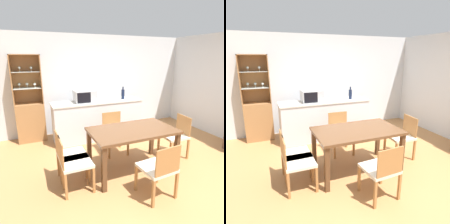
{
  "view_description": "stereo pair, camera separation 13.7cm",
  "coord_description": "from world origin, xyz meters",
  "views": [
    {
      "loc": [
        -1.84,
        -2.59,
        1.98
      ],
      "look_at": [
        -0.26,
        1.07,
        0.88
      ],
      "focal_mm": 32.0,
      "sensor_mm": 36.0,
      "label": 1
    },
    {
      "loc": [
        -1.71,
        -2.64,
        1.98
      ],
      "look_at": [
        -0.26,
        1.07,
        0.88
      ],
      "focal_mm": 32.0,
      "sensor_mm": 36.0,
      "label": 2
    }
  ],
  "objects": [
    {
      "name": "display_cabinet",
      "position": [
        -1.82,
        2.41,
        0.61
      ],
      "size": [
        0.64,
        0.4,
        2.04
      ],
      "color": "#A37042",
      "rests_on": "ground_plane"
    },
    {
      "name": "dining_chair_head_far",
      "position": [
        -0.23,
        1.01,
        0.45
      ],
      "size": [
        0.47,
        0.47,
        0.84
      ],
      "rotation": [
        0.0,
        0.0,
        3.1
      ],
      "color": "beige",
      "rests_on": "ground_plane"
    },
    {
      "name": "ground_plane",
      "position": [
        0.0,
        0.0,
        0.0
      ],
      "size": [
        18.0,
        18.0,
        0.0
      ],
      "primitive_type": "plane",
      "color": "#B27A47"
    },
    {
      "name": "microwave",
      "position": [
        -0.6,
        1.93,
        1.09
      ],
      "size": [
        0.49,
        0.4,
        0.28
      ],
      "color": "#B7BABF",
      "rests_on": "kitchen_counter"
    },
    {
      "name": "dining_chair_head_near",
      "position": [
        -0.23,
        -0.54,
        0.45
      ],
      "size": [
        0.48,
        0.48,
        0.84
      ],
      "rotation": [
        0.0,
        0.0,
        0.07
      ],
      "color": "beige",
      "rests_on": "ground_plane"
    },
    {
      "name": "dining_chair_side_left_near",
      "position": [
        -1.31,
        0.11,
        0.45
      ],
      "size": [
        0.45,
        0.45,
        0.84
      ],
      "rotation": [
        0.0,
        0.0,
        -1.57
      ],
      "color": "beige",
      "rests_on": "ground_plane"
    },
    {
      "name": "wine_bottle",
      "position": [
        0.39,
        1.88,
        1.08
      ],
      "size": [
        0.08,
        0.08,
        0.32
      ],
      "color": "#141E38",
      "rests_on": "kitchen_counter"
    },
    {
      "name": "wall_back",
      "position": [
        0.0,
        2.63,
        1.27
      ],
      "size": [
        6.8,
        0.06,
        2.55
      ],
      "color": "silver",
      "rests_on": "ground_plane"
    },
    {
      "name": "dining_chair_side_left_far",
      "position": [
        -1.31,
        0.37,
        0.45
      ],
      "size": [
        0.46,
        0.46,
        0.84
      ],
      "rotation": [
        0.0,
        0.0,
        -1.54
      ],
      "color": "beige",
      "rests_on": "ground_plane"
    },
    {
      "name": "kitchen_counter",
      "position": [
        -0.29,
        1.91,
        0.48
      ],
      "size": [
        2.19,
        0.61,
        0.95
      ],
      "color": "silver",
      "rests_on": "ground_plane"
    },
    {
      "name": "dining_chair_side_right_far",
      "position": [
        0.84,
        0.37,
        0.45
      ],
      "size": [
        0.48,
        0.48,
        0.84
      ],
      "rotation": [
        0.0,
        0.0,
        1.52
      ],
      "color": "beige",
      "rests_on": "ground_plane"
    },
    {
      "name": "dining_table",
      "position": [
        -0.24,
        0.24,
        0.68
      ],
      "size": [
        1.47,
        0.87,
        0.78
      ],
      "color": "brown",
      "rests_on": "ground_plane"
    }
  ]
}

